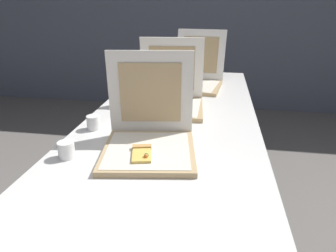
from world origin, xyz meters
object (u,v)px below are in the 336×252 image
Objects in this scene: table at (170,132)px; cup_white_far at (142,92)px; pizza_box_back at (195,79)px; cup_white_near_center at (94,123)px; pizza_box_front at (149,138)px; cup_white_near_left at (66,150)px; pizza_box_middle at (170,99)px.

cup_white_far reaches higher than table.
pizza_box_back reaches higher than cup_white_near_center.
pizza_box_back is 7.37× the size of cup_white_near_center.
pizza_box_back is at bearing 75.82° from pizza_box_front.
table is at bearing 50.69° from cup_white_near_left.
cup_white_near_left is at bearing -89.06° from cup_white_near_center.
cup_white_near_left is at bearing -103.10° from pizza_box_back.
cup_white_far is (-0.23, 0.41, 0.08)m from table.
pizza_box_middle is 5.80× the size of cup_white_far.
cup_white_near_center is at bearing -135.25° from pizza_box_middle.
pizza_box_back is (0.10, 0.49, -0.00)m from pizza_box_middle.
pizza_box_back is 7.37× the size of cup_white_far.
cup_white_far is (-0.20, 0.70, -0.02)m from pizza_box_front.
cup_white_far is at bearing 133.26° from pizza_box_middle.
pizza_box_front is 0.31m from cup_white_near_left.
cup_white_far is (-0.20, 0.19, -0.02)m from pizza_box_middle.
pizza_box_middle is at bearing 81.11° from pizza_box_front.
pizza_box_front is 0.72m from cup_white_far.
pizza_box_back reaches higher than table.
pizza_box_front is at bearing -97.17° from table.
table is 0.52m from cup_white_near_left.
pizza_box_front reaches higher than cup_white_near_center.
cup_white_far is at bearing 83.32° from cup_white_near_left.
pizza_box_back is 0.42m from cup_white_far.
pizza_box_front is at bearing -89.39° from pizza_box_back.
pizza_box_middle is 5.80× the size of cup_white_near_left.
pizza_box_back reaches higher than cup_white_near_left.
pizza_box_middle is 0.50m from pizza_box_back.
pizza_box_back is 1.17m from cup_white_near_left.
cup_white_near_center is (-0.00, 0.28, 0.00)m from cup_white_near_left.
table is 4.92× the size of pizza_box_back.
cup_white_near_left is at bearing -96.68° from cup_white_far.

